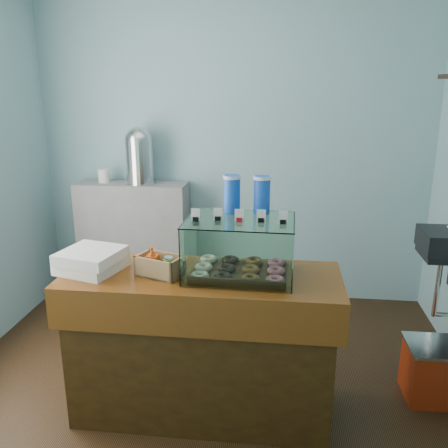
# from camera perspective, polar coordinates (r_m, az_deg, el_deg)

# --- Properties ---
(ground) EXTENTS (3.50, 3.50, 0.00)m
(ground) POSITION_cam_1_polar(r_m,az_deg,el_deg) (3.39, -1.80, -18.66)
(ground) COLOR black
(ground) RESTS_ON ground
(room_shell) EXTENTS (3.54, 3.04, 2.82)m
(room_shell) POSITION_cam_1_polar(r_m,az_deg,el_deg) (2.79, -1.55, 11.45)
(room_shell) COLOR #81B4BD
(room_shell) RESTS_ON ground
(counter) EXTENTS (1.60, 0.60, 0.90)m
(counter) POSITION_cam_1_polar(r_m,az_deg,el_deg) (2.93, -2.64, -14.13)
(counter) COLOR #442A0D
(counter) RESTS_ON ground
(back_shelf) EXTENTS (1.00, 0.32, 1.10)m
(back_shelf) POSITION_cam_1_polar(r_m,az_deg,el_deg) (4.50, -10.74, -2.03)
(back_shelf) COLOR gray
(back_shelf) RESTS_ON ground
(display_case) EXTENTS (0.62, 0.46, 0.55)m
(display_case) POSITION_cam_1_polar(r_m,az_deg,el_deg) (2.70, 2.11, -2.31)
(display_case) COLOR #311C0E
(display_case) RESTS_ON counter
(condiment_crate) EXTENTS (0.29, 0.23, 0.17)m
(condiment_crate) POSITION_cam_1_polar(r_m,az_deg,el_deg) (2.72, -7.82, -4.98)
(condiment_crate) COLOR tan
(condiment_crate) RESTS_ON counter
(pastry_boxes) EXTENTS (0.40, 0.40, 0.13)m
(pastry_boxes) POSITION_cam_1_polar(r_m,az_deg,el_deg) (2.87, -15.68, -4.22)
(pastry_boxes) COLOR white
(pastry_boxes) RESTS_ON counter
(coffee_urn) EXTENTS (0.27, 0.27, 0.50)m
(coffee_urn) POSITION_cam_1_polar(r_m,az_deg,el_deg) (4.28, -10.14, 8.29)
(coffee_urn) COLOR silver
(coffee_urn) RESTS_ON back_shelf
(red_cooler) EXTENTS (0.43, 0.33, 0.38)m
(red_cooler) POSITION_cam_1_polar(r_m,az_deg,el_deg) (3.45, 24.44, -15.84)
(red_cooler) COLOR #AA290D
(red_cooler) RESTS_ON ground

